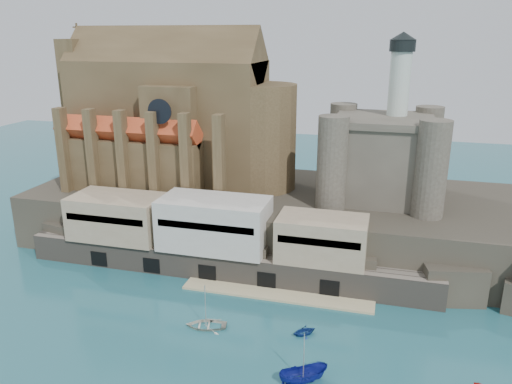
% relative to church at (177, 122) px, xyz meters
% --- Properties ---
extents(ground, '(300.00, 300.00, 0.00)m').
position_rel_church_xyz_m(ground, '(24.13, -41.85, -22.13)').
color(ground, '#1B505A').
rests_on(ground, ground).
extents(promontory, '(100.00, 36.00, 10.00)m').
position_rel_church_xyz_m(promontory, '(23.94, -2.48, -17.20)').
color(promontory, '#28241E').
rests_on(promontory, ground).
extents(quay, '(70.00, 12.00, 13.05)m').
position_rel_church_xyz_m(quay, '(13.94, -18.78, -16.06)').
color(quay, '#685E53').
rests_on(quay, ground).
extents(church, '(47.00, 25.93, 30.51)m').
position_rel_church_xyz_m(church, '(0.00, 0.00, 0.00)').
color(church, '#483821').
rests_on(church, promontory).
extents(castle_keep, '(21.20, 21.20, 29.30)m').
position_rel_church_xyz_m(castle_keep, '(40.21, -0.78, -3.81)').
color(castle_keep, '#484338').
rests_on(castle_keep, promontory).
extents(boat_2, '(3.09, 3.07, 5.94)m').
position_rel_church_xyz_m(boat_2, '(33.67, -42.76, -22.13)').
color(boat_2, navy).
rests_on(boat_2, ground).
extents(boat_6, '(2.08, 4.25, 5.72)m').
position_rel_church_xyz_m(boat_6, '(18.63, -34.95, -22.13)').
color(boat_6, beige).
rests_on(boat_6, ground).
extents(boat_7, '(3.15, 3.33, 3.32)m').
position_rel_church_xyz_m(boat_7, '(32.12, -33.25, -22.13)').
color(boat_7, navy).
rests_on(boat_7, ground).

